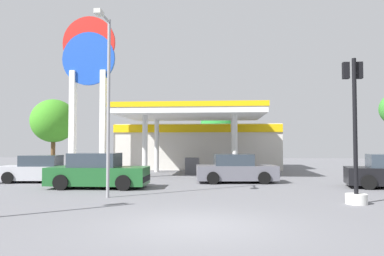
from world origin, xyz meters
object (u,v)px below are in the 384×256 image
at_px(car_0, 98,172).
at_px(car_3, 39,170).
at_px(tree_1, 218,124).
at_px(corner_streetlamp, 107,88).
at_px(car_2, 236,170).
at_px(traffic_signal_1, 355,151).
at_px(station_pole_sign, 89,73).
at_px(tree_0, 54,121).

xyz_separation_m(car_0, car_3, (-3.97, 2.32, -0.08)).
relative_size(tree_1, corner_streetlamp, 0.78).
relative_size(car_2, corner_streetlamp, 0.63).
height_order(car_2, traffic_signal_1, traffic_signal_1).
xyz_separation_m(station_pole_sign, corner_streetlamp, (5.63, -13.31, -3.18)).
height_order(station_pole_sign, car_0, station_pole_sign).
bearing_deg(traffic_signal_1, tree_0, 134.31).
relative_size(car_0, traffic_signal_1, 0.91).
xyz_separation_m(car_3, corner_streetlamp, (5.36, -5.49, 3.44)).
height_order(traffic_signal_1, corner_streetlamp, corner_streetlamp).
height_order(car_3, tree_0, tree_0).
bearing_deg(car_3, traffic_signal_1, -23.24).
xyz_separation_m(car_0, tree_0, (-10.01, 16.90, 3.42)).
bearing_deg(car_3, tree_0, 112.50).
bearing_deg(corner_streetlamp, tree_0, 119.59).
xyz_separation_m(station_pole_sign, traffic_signal_1, (14.38, -13.88, -5.50)).
bearing_deg(tree_1, car_2, -85.72).
xyz_separation_m(car_2, tree_0, (-16.36, 13.94, 3.47)).
bearing_deg(tree_0, corner_streetlamp, -60.41).
height_order(car_2, car_3, car_2).
relative_size(station_pole_sign, tree_1, 2.19).
height_order(car_3, tree_1, tree_1).
distance_m(car_3, tree_1, 19.07).
xyz_separation_m(traffic_signal_1, corner_streetlamp, (-8.75, 0.57, 2.32)).
bearing_deg(car_3, station_pole_sign, 91.95).
bearing_deg(car_0, traffic_signal_1, -20.24).
distance_m(car_2, corner_streetlamp, 8.59).
bearing_deg(traffic_signal_1, car_0, 159.76).
relative_size(car_2, tree_1, 0.82).
height_order(station_pole_sign, tree_1, station_pole_sign).
distance_m(car_0, corner_streetlamp, 4.82).
relative_size(station_pole_sign, traffic_signal_1, 2.34).
bearing_deg(car_2, tree_0, 139.57).
height_order(tree_1, corner_streetlamp, corner_streetlamp).
distance_m(station_pole_sign, tree_1, 13.20).
relative_size(car_0, corner_streetlamp, 0.66).
distance_m(car_2, tree_1, 16.14).
height_order(car_0, tree_0, tree_0).
bearing_deg(car_0, tree_1, 74.58).
xyz_separation_m(car_0, corner_streetlamp, (1.39, -3.17, 3.36)).
xyz_separation_m(tree_0, tree_1, (15.18, 1.85, -0.30)).
bearing_deg(tree_0, tree_1, 6.95).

